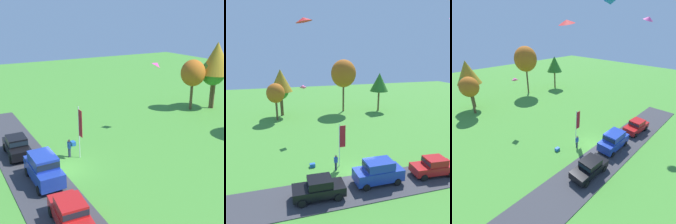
# 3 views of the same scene
# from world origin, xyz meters

# --- Properties ---
(ground_plane) EXTENTS (120.00, 120.00, 0.00)m
(ground_plane) POSITION_xyz_m (0.00, 0.00, 0.00)
(ground_plane) COLOR #478E33
(pavement_strip) EXTENTS (36.00, 4.40, 0.06)m
(pavement_strip) POSITION_xyz_m (0.00, -2.35, 0.03)
(pavement_strip) COLOR #38383D
(pavement_strip) RESTS_ON ground
(car_sedan_near_entrance) EXTENTS (4.44, 2.04, 1.84)m
(car_sedan_near_entrance) POSITION_xyz_m (-4.55, -2.65, 1.04)
(car_sedan_near_entrance) COLOR black
(car_sedan_near_entrance) RESTS_ON ground
(car_suv_by_flagpole) EXTENTS (4.60, 2.05, 2.28)m
(car_suv_by_flagpole) POSITION_xyz_m (1.22, -1.99, 1.30)
(car_suv_by_flagpole) COLOR #1E389E
(car_suv_by_flagpole) RESTS_ON ground
(car_sedan_far_end) EXTENTS (4.53, 2.23, 1.84)m
(car_sedan_far_end) POSITION_xyz_m (7.21, -2.24, 1.04)
(car_sedan_far_end) COLOR red
(car_sedan_far_end) RESTS_ON ground
(person_on_lawn) EXTENTS (0.36, 0.24, 1.71)m
(person_on_lawn) POSITION_xyz_m (-1.96, 1.41, 0.88)
(person_on_lawn) COLOR #2D334C
(person_on_lawn) RESTS_ON ground
(tree_far_left) EXTENTS (3.20, 3.20, 6.75)m
(tree_far_left) POSITION_xyz_m (-7.55, 21.32, 4.95)
(tree_far_left) COLOR brown
(tree_far_left) RESTS_ON ground
(tree_far_right) EXTENTS (3.18, 3.18, 6.71)m
(tree_far_right) POSITION_xyz_m (-6.67, 24.09, 4.92)
(tree_far_right) COLOR brown
(tree_far_right) RESTS_ON ground
(tree_right_of_center) EXTENTS (4.25, 4.25, 8.97)m
(tree_right_of_center) POSITION_xyz_m (-6.46, 24.30, 6.81)
(tree_right_of_center) COLOR brown
(tree_right_of_center) RESTS_ON ground
(tree_center_back) EXTENTS (5.04, 5.04, 10.64)m
(tree_center_back) POSITION_xyz_m (5.90, 23.95, 7.84)
(tree_center_back) COLOR brown
(tree_center_back) RESTS_ON ground
(tree_lone_near) EXTENTS (3.74, 3.74, 7.90)m
(tree_lone_near) POSITION_xyz_m (13.24, 22.55, 5.99)
(tree_lone_near) COLOR brown
(tree_lone_near) RESTS_ON ground
(flag_banner) EXTENTS (0.71, 0.08, 4.84)m
(flag_banner) POSITION_xyz_m (-1.13, 2.17, 3.06)
(flag_banner) COLOR silver
(flag_banner) RESTS_ON ground
(cooler_box) EXTENTS (0.56, 0.40, 0.40)m
(cooler_box) POSITION_xyz_m (-4.24, 2.71, 0.20)
(cooler_box) COLOR blue
(cooler_box) RESTS_ON ground
(kite_diamond_high_left) EXTENTS (0.97, 1.06, 0.71)m
(kite_diamond_high_left) POSITION_xyz_m (-3.70, 12.36, 7.36)
(kite_diamond_high_left) COLOR #EA4C9E
(kite_delta_high_right) EXTENTS (1.53, 1.49, 0.58)m
(kite_delta_high_right) POSITION_xyz_m (-4.88, 0.54, 14.56)
(kite_delta_high_right) COLOR red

